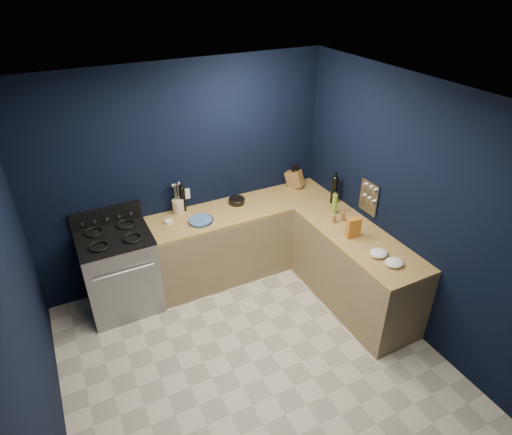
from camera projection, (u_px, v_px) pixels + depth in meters
floor at (252, 362)px, 4.35m from camera, size 3.50×3.50×0.02m
ceiling at (251, 103)px, 3.00m from camera, size 3.50×3.50×0.02m
wall_back at (184, 176)px, 5.02m from camera, size 3.50×0.02×2.60m
wall_right at (408, 209)px, 4.36m from camera, size 0.02×3.50×2.60m
wall_left at (23, 325)px, 2.99m from camera, size 0.02×3.50×2.60m
wall_front at (398, 429)px, 2.33m from camera, size 3.50×0.02×2.60m
cab_back at (244, 240)px, 5.46m from camera, size 2.30×0.63×0.86m
top_back at (243, 209)px, 5.22m from camera, size 2.30×0.63×0.04m
cab_right at (355, 271)px, 4.90m from camera, size 0.63×1.67×0.86m
top_right at (359, 238)px, 4.67m from camera, size 0.63×1.67×0.04m
gas_range at (121, 273)px, 4.83m from camera, size 0.76×0.66×0.92m
oven_door at (127, 290)px, 4.60m from camera, size 0.59×0.02×0.42m
cooktop at (113, 237)px, 4.59m from camera, size 0.76×0.66×0.03m
backguard at (106, 216)px, 4.76m from camera, size 0.76×0.06×0.20m
spice_panel at (369, 197)px, 4.84m from camera, size 0.02×0.28×0.38m
wall_outlet at (186, 194)px, 5.12m from camera, size 0.09×0.02×0.13m
plate_stack at (200, 221)px, 4.91m from camera, size 0.27×0.27×0.03m
ramekin at (169, 222)px, 4.89m from camera, size 0.10×0.10×0.04m
utensil_crock at (178, 206)px, 5.06m from camera, size 0.17×0.17×0.17m
wine_bottle_back at (183, 199)px, 5.07m from camera, size 0.08×0.08×0.30m
lemon_basket at (237, 201)px, 5.27m from camera, size 0.22×0.22×0.07m
knife_block at (295, 179)px, 5.62m from camera, size 0.24×0.28×0.27m
wine_bottle_right at (334, 190)px, 5.23m from camera, size 0.09×0.09×0.33m
oil_bottle at (335, 204)px, 5.02m from camera, size 0.08×0.08×0.25m
spice_jar_near at (343, 216)px, 4.92m from camera, size 0.06×0.06×0.11m
spice_jar_far at (334, 219)px, 4.89m from camera, size 0.05×0.05×0.09m
crouton_bag at (353, 228)px, 4.61m from camera, size 0.16×0.09×0.22m
towel_front at (379, 253)px, 4.34m from camera, size 0.20×0.17×0.07m
towel_end at (394, 263)px, 4.22m from camera, size 0.20×0.18×0.06m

